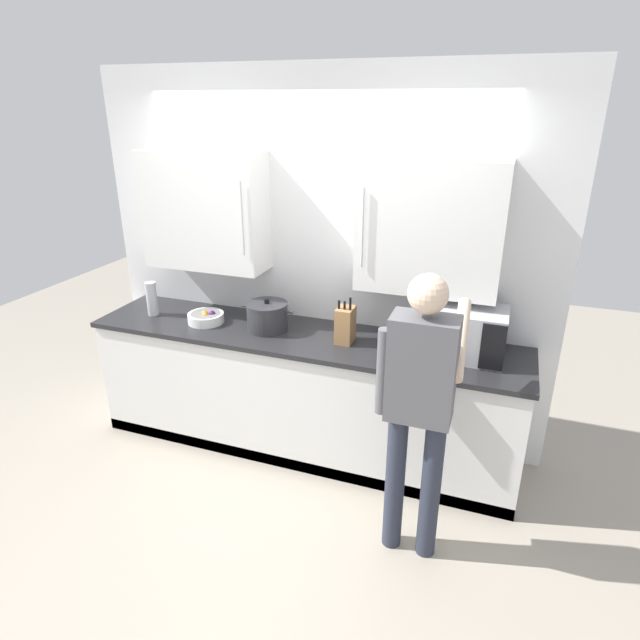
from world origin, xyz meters
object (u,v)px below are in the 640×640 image
person_figure (420,397)px  thermos_flask (152,299)px  fruit_bowl (206,317)px  microwave_oven (459,333)px  stock_pot (267,316)px  knife_block (345,325)px

person_figure → thermos_flask: bearing=162.2°
fruit_bowl → thermos_flask: bearing=-179.6°
microwave_oven → thermos_flask: microwave_oven is taller
thermos_flask → person_figure: (2.15, -0.69, -0.04)m
thermos_flask → stock_pot: size_ratio=0.66×
stock_pot → knife_block: 0.58m
stock_pot → microwave_oven: bearing=1.3°
thermos_flask → person_figure: person_figure is taller
person_figure → stock_pot: bearing=149.0°
microwave_oven → person_figure: person_figure is taller
stock_pot → person_figure: (1.21, -0.73, -0.01)m
thermos_flask → person_figure: bearing=-17.8°
microwave_oven → person_figure: 0.77m
stock_pot → fruit_bowl: bearing=-176.1°
thermos_flask → person_figure: 2.26m
stock_pot → knife_block: bearing=-1.5°
microwave_oven → knife_block: 0.74m
microwave_oven → fruit_bowl: size_ratio=2.66×
fruit_bowl → person_figure: size_ratio=0.16×
knife_block → microwave_oven: bearing=3.5°
fruit_bowl → stock_pot: bearing=3.9°
knife_block → person_figure: bearing=-48.6°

